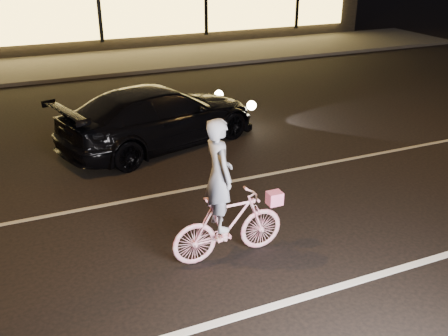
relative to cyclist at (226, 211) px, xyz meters
name	(u,v)px	position (x,y,z in m)	size (l,w,h in m)	color
ground	(282,232)	(1.07, 0.25, -0.76)	(90.00, 90.00, 0.00)	black
lane_stripe_near	(337,287)	(1.07, -1.25, -0.76)	(60.00, 0.12, 0.01)	silver
lane_stripe_far	(231,181)	(1.07, 2.25, -0.76)	(60.00, 0.10, 0.01)	gray
sidewalk	(113,62)	(1.07, 13.25, -0.70)	(30.00, 4.00, 0.12)	#383533
cyclist	(226,211)	(0.00, 0.00, 0.00)	(1.70, 0.59, 2.14)	#DD3966
sedan	(160,116)	(0.41, 4.64, -0.09)	(4.97, 3.16, 1.34)	black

